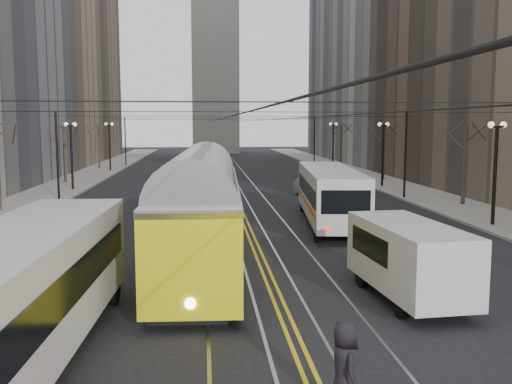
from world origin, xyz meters
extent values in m
plane|color=black|center=(0.00, 0.00, 0.00)|extent=(260.00, 260.00, 0.00)
cube|color=gray|center=(-15.00, 45.00, 0.07)|extent=(5.00, 140.00, 0.15)
cube|color=gray|center=(15.00, 45.00, 0.07)|extent=(5.00, 140.00, 0.15)
cube|color=gray|center=(0.00, 45.00, 0.00)|extent=(4.80, 130.00, 0.02)
cube|color=gold|center=(0.00, 45.00, 0.01)|extent=(0.42, 130.00, 0.01)
cube|color=brown|center=(-25.50, 86.00, 20.00)|extent=(16.00, 20.00, 40.00)
cube|color=brown|center=(25.50, 46.00, 17.00)|extent=(16.00, 20.00, 34.00)
cube|color=slate|center=(25.50, 86.00, 20.00)|extent=(16.00, 20.00, 40.00)
cube|color=#B2AFA5|center=(0.00, 102.00, 28.00)|extent=(9.00, 9.00, 56.00)
cylinder|color=black|center=(-13.70, 38.00, 2.80)|extent=(0.20, 0.20, 5.60)
cylinder|color=black|center=(-13.70, 58.00, 2.80)|extent=(0.20, 0.20, 5.60)
cylinder|color=black|center=(13.70, 18.00, 2.80)|extent=(0.20, 0.20, 5.60)
cylinder|color=black|center=(13.70, 38.00, 2.80)|extent=(0.20, 0.20, 5.60)
cylinder|color=black|center=(13.70, 58.00, 2.80)|extent=(0.20, 0.20, 5.60)
cylinder|color=#382D23|center=(-15.70, 44.00, 2.80)|extent=(0.28, 0.28, 5.60)
cylinder|color=#382D23|center=(-15.70, 62.00, 2.80)|extent=(0.28, 0.28, 5.60)
cylinder|color=#382D23|center=(15.70, 26.00, 2.80)|extent=(0.28, 0.28, 5.60)
cylinder|color=#382D23|center=(15.70, 44.00, 2.80)|extent=(0.28, 0.28, 5.60)
cylinder|color=#382D23|center=(15.70, 62.00, 2.80)|extent=(0.28, 0.28, 5.60)
cylinder|color=black|center=(-1.50, 45.00, 6.00)|extent=(0.03, 120.00, 0.03)
cylinder|color=black|center=(1.50, 45.00, 6.00)|extent=(0.03, 120.00, 0.03)
cylinder|color=black|center=(-12.90, 30.00, 3.30)|extent=(0.16, 0.16, 6.60)
cylinder|color=black|center=(-12.90, 66.00, 3.30)|extent=(0.16, 0.16, 6.60)
cylinder|color=black|center=(12.90, 30.00, 3.30)|extent=(0.16, 0.16, 6.60)
cylinder|color=black|center=(12.90, 66.00, 3.30)|extent=(0.16, 0.16, 6.60)
cube|color=silver|center=(-6.73, 0.62, 1.63)|extent=(3.27, 13.18, 3.27)
cube|color=yellow|center=(-2.50, 10.81, 1.84)|extent=(3.48, 15.74, 3.69)
cube|color=silver|center=(4.76, 19.65, 1.61)|extent=(3.87, 12.52, 3.21)
cube|color=silver|center=(4.26, 5.53, 1.27)|extent=(2.67, 5.90, 2.54)
imported|color=#474A4F|center=(8.67, 31.72, 0.83)|extent=(2.22, 4.96, 1.66)
imported|color=#A2A5A9|center=(5.95, 32.30, 0.72)|extent=(2.03, 4.50, 1.43)
imported|color=black|center=(0.38, -1.50, 0.95)|extent=(0.68, 0.97, 1.88)
camera|label=1|loc=(-2.37, -12.14, 5.77)|focal=40.00mm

